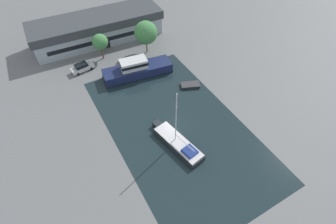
{
  "coord_description": "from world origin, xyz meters",
  "views": [
    {
      "loc": [
        -14.96,
        -23.5,
        33.37
      ],
      "look_at": [
        0.0,
        2.7,
        1.0
      ],
      "focal_mm": 28.0,
      "sensor_mm": 36.0,
      "label": 1
    }
  ],
  "objects_px": {
    "quay_tree_near_building": "(100,42)",
    "small_dinghy": "(190,85)",
    "motor_cruiser": "(137,69)",
    "quay_tree_by_water": "(146,33)",
    "sailboat_moored": "(178,143)",
    "warehouse_building": "(98,28)",
    "parked_car": "(82,67)"
  },
  "relations": [
    {
      "from": "quay_tree_near_building",
      "to": "small_dinghy",
      "type": "xyz_separation_m",
      "value": [
        11.27,
        -16.95,
        -3.7
      ]
    },
    {
      "from": "quay_tree_near_building",
      "to": "motor_cruiser",
      "type": "xyz_separation_m",
      "value": [
        3.92,
        -8.77,
        -2.62
      ]
    },
    {
      "from": "quay_tree_by_water",
      "to": "motor_cruiser",
      "type": "relative_size",
      "value": 0.51
    },
    {
      "from": "quay_tree_near_building",
      "to": "motor_cruiser",
      "type": "bearing_deg",
      "value": -65.91
    },
    {
      "from": "sailboat_moored",
      "to": "motor_cruiser",
      "type": "bearing_deg",
      "value": 73.13
    },
    {
      "from": "sailboat_moored",
      "to": "small_dinghy",
      "type": "bearing_deg",
      "value": 37.78
    },
    {
      "from": "warehouse_building",
      "to": "quay_tree_by_water",
      "type": "height_order",
      "value": "quay_tree_by_water"
    },
    {
      "from": "quay_tree_by_water",
      "to": "quay_tree_near_building",
      "type": "bearing_deg",
      "value": 164.48
    },
    {
      "from": "parked_car",
      "to": "motor_cruiser",
      "type": "distance_m",
      "value": 11.28
    },
    {
      "from": "motor_cruiser",
      "to": "small_dinghy",
      "type": "height_order",
      "value": "motor_cruiser"
    },
    {
      "from": "sailboat_moored",
      "to": "quay_tree_near_building",
      "type": "bearing_deg",
      "value": 83.12
    },
    {
      "from": "parked_car",
      "to": "sailboat_moored",
      "type": "height_order",
      "value": "sailboat_moored"
    },
    {
      "from": "quay_tree_near_building",
      "to": "sailboat_moored",
      "type": "relative_size",
      "value": 0.54
    },
    {
      "from": "motor_cruiser",
      "to": "sailboat_moored",
      "type": "bearing_deg",
      "value": -177.79
    },
    {
      "from": "warehouse_building",
      "to": "quay_tree_by_water",
      "type": "distance_m",
      "value": 12.7
    },
    {
      "from": "parked_car",
      "to": "motor_cruiser",
      "type": "relative_size",
      "value": 0.34
    },
    {
      "from": "warehouse_building",
      "to": "motor_cruiser",
      "type": "bearing_deg",
      "value": -80.21
    },
    {
      "from": "quay_tree_near_building",
      "to": "quay_tree_by_water",
      "type": "height_order",
      "value": "quay_tree_by_water"
    },
    {
      "from": "sailboat_moored",
      "to": "small_dinghy",
      "type": "distance_m",
      "value": 14.08
    },
    {
      "from": "warehouse_building",
      "to": "quay_tree_near_building",
      "type": "xyz_separation_m",
      "value": [
        -1.91,
        -7.66,
        1.13
      ]
    },
    {
      "from": "warehouse_building",
      "to": "quay_tree_by_water",
      "type": "relative_size",
      "value": 4.16
    },
    {
      "from": "small_dinghy",
      "to": "quay_tree_by_water",
      "type": "bearing_deg",
      "value": 30.51
    },
    {
      "from": "small_dinghy",
      "to": "parked_car",
      "type": "bearing_deg",
      "value": 70.13
    },
    {
      "from": "motor_cruiser",
      "to": "parked_car",
      "type": "bearing_deg",
      "value": 61.45
    },
    {
      "from": "quay_tree_near_building",
      "to": "parked_car",
      "type": "bearing_deg",
      "value": -158.2
    },
    {
      "from": "warehouse_building",
      "to": "small_dinghy",
      "type": "bearing_deg",
      "value": -66.36
    },
    {
      "from": "quay_tree_by_water",
      "to": "sailboat_moored",
      "type": "bearing_deg",
      "value": -106.11
    },
    {
      "from": "quay_tree_near_building",
      "to": "warehouse_building",
      "type": "bearing_deg",
      "value": 75.99
    },
    {
      "from": "quay_tree_by_water",
      "to": "motor_cruiser",
      "type": "xyz_separation_m",
      "value": [
        -5.3,
        -6.21,
        -3.35
      ]
    },
    {
      "from": "quay_tree_near_building",
      "to": "parked_car",
      "type": "relative_size",
      "value": 1.16
    },
    {
      "from": "quay_tree_by_water",
      "to": "motor_cruiser",
      "type": "bearing_deg",
      "value": -130.48
    },
    {
      "from": "sailboat_moored",
      "to": "motor_cruiser",
      "type": "distance_m",
      "value": 18.89
    }
  ]
}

